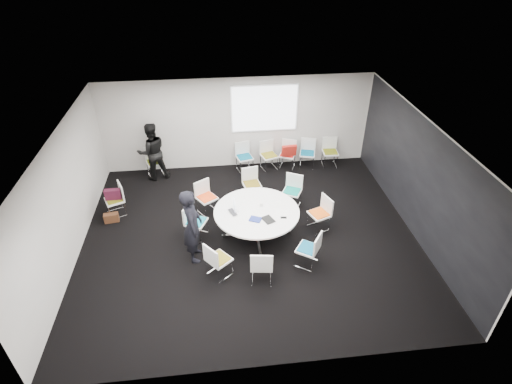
{
  "coord_description": "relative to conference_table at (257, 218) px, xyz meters",
  "views": [
    {
      "loc": [
        -0.7,
        -7.49,
        6.35
      ],
      "look_at": [
        0.2,
        0.4,
        1.0
      ],
      "focal_mm": 28.0,
      "sensor_mm": 36.0,
      "label": 1
    }
  ],
  "objects": [
    {
      "name": "maroon_bag",
      "position": [
        -3.55,
        1.27,
        0.1
      ],
      "size": [
        0.4,
        0.15,
        0.28
      ],
      "primitive_type": "cube",
      "rotation": [
        0.0,
        0.0,
        0.01
      ],
      "color": "#401124",
      "rests_on": "chair_spare_left"
    },
    {
      "name": "chair_back_d",
      "position": [
        1.95,
        3.16,
        -0.24
      ],
      "size": [
        0.57,
        0.56,
        0.88
      ],
      "rotation": [
        0.0,
        0.0,
        2.86
      ],
      "color": "silver",
      "rests_on": "ground"
    },
    {
      "name": "chair_ring_d",
      "position": [
        -1.18,
        1.1,
        -0.24
      ],
      "size": [
        0.63,
        0.63,
        0.88
      ],
      "rotation": [
        0.0,
        0.0,
        3.72
      ],
      "color": "silver",
      "rests_on": "ground"
    },
    {
      "name": "projection_screen",
      "position": [
        0.63,
        3.46,
        1.33
      ],
      "size": [
        1.9,
        0.03,
        1.35
      ],
      "primitive_type": "cube",
      "color": "white",
      "rests_on": "room_shell"
    },
    {
      "name": "laptop",
      "position": [
        -0.53,
        0.01,
        0.23
      ],
      "size": [
        0.29,
        0.35,
        0.02
      ],
      "primitive_type": "imported",
      "rotation": [
        0.0,
        0.0,
        1.95
      ],
      "color": "#333338",
      "rests_on": "conference_table"
    },
    {
      "name": "cup",
      "position": [
        0.13,
        0.19,
        0.26
      ],
      "size": [
        0.08,
        0.08,
        0.09
      ],
      "primitive_type": "cylinder",
      "color": "white",
      "rests_on": "conference_table"
    },
    {
      "name": "person_main",
      "position": [
        -1.48,
        -0.61,
        0.39
      ],
      "size": [
        0.45,
        0.67,
        1.8
      ],
      "primitive_type": "imported",
      "rotation": [
        0.0,
        0.0,
        1.6
      ],
      "color": "black",
      "rests_on": "ground"
    },
    {
      "name": "chair_person_back",
      "position": [
        -2.71,
        3.16,
        -0.24
      ],
      "size": [
        0.58,
        0.57,
        0.88
      ],
      "rotation": [
        0.0,
        0.0,
        3.47
      ],
      "color": "silver",
      "rests_on": "ground"
    },
    {
      "name": "chair_back_c",
      "position": [
        1.32,
        3.16,
        -0.24
      ],
      "size": [
        0.6,
        0.59,
        0.88
      ],
      "rotation": [
        0.0,
        0.0,
        2.74
      ],
      "color": "silver",
      "rests_on": "ground"
    },
    {
      "name": "red_jacket",
      "position": [
        1.32,
        2.94,
        0.18
      ],
      "size": [
        0.45,
        0.2,
        0.36
      ],
      "primitive_type": "cube",
      "rotation": [
        0.17,
        0.0,
        0.1
      ],
      "color": "#A31C14",
      "rests_on": "chair_back_c"
    },
    {
      "name": "chair_ring_a",
      "position": [
        1.57,
        0.08,
        -0.24
      ],
      "size": [
        0.58,
        0.59,
        0.88
      ],
      "rotation": [
        0.0,
        0.0,
        1.94
      ],
      "color": "silver",
      "rests_on": "ground"
    },
    {
      "name": "person_back",
      "position": [
        -2.7,
        3.0,
        0.36
      ],
      "size": [
        1.02,
        0.9,
        1.75
      ],
      "primitive_type": "imported",
      "rotation": [
        0.0,
        0.0,
        3.46
      ],
      "color": "black",
      "rests_on": "ground"
    },
    {
      "name": "laptop_lid",
      "position": [
        -0.51,
        0.11,
        0.34
      ],
      "size": [
        0.03,
        0.3,
        0.22
      ],
      "primitive_type": "cube",
      "rotation": [
        0.0,
        0.0,
        1.61
      ],
      "color": "silver",
      "rests_on": "conference_table"
    },
    {
      "name": "tablet_folio",
      "position": [
        -0.07,
        -0.33,
        0.23
      ],
      "size": [
        0.32,
        0.29,
        0.03
      ],
      "primitive_type": "cube",
      "rotation": [
        0.0,
        0.0,
        -0.42
      ],
      "color": "navy",
      "rests_on": "conference_table"
    },
    {
      "name": "chair_spare_left",
      "position": [
        -3.53,
        1.27,
        -0.24
      ],
      "size": [
        0.59,
        0.6,
        0.88
      ],
      "rotation": [
        0.0,
        0.0,
        1.97
      ],
      "color": "silver",
      "rests_on": "ground"
    },
    {
      "name": "chair_back_e",
      "position": [
        2.67,
        3.16,
        -0.24
      ],
      "size": [
        0.48,
        0.47,
        0.88
      ],
      "rotation": [
        0.0,
        0.0,
        3.09
      ],
      "color": "silver",
      "rests_on": "ground"
    },
    {
      "name": "chair_back_b",
      "position": [
        0.75,
        3.16,
        -0.24
      ],
      "size": [
        0.57,
        0.56,
        0.88
      ],
      "rotation": [
        0.0,
        0.0,
        3.43
      ],
      "color": "silver",
      "rests_on": "ground"
    },
    {
      "name": "chair_ring_e",
      "position": [
        -1.45,
        0.11,
        -0.24
      ],
      "size": [
        0.6,
        0.6,
        0.88
      ],
      "rotation": [
        0.0,
        0.0,
        4.29
      ],
      "color": "silver",
      "rests_on": "ground"
    },
    {
      "name": "chair_ring_h",
      "position": [
        1.01,
        -1.13,
        -0.24
      ],
      "size": [
        0.63,
        0.63,
        0.88
      ],
      "rotation": [
        0.0,
        0.0,
        7.26
      ],
      "color": "silver",
      "rests_on": "ground"
    },
    {
      "name": "conference_table",
      "position": [
        0.0,
        0.0,
        0.0
      ],
      "size": [
        2.02,
        2.02,
        0.73
      ],
      "color": "silver",
      "rests_on": "ground"
    },
    {
      "name": "chair_ring_b",
      "position": [
        1.08,
        1.14,
        -0.24
      ],
      "size": [
        0.61,
        0.61,
        0.88
      ],
      "rotation": [
        0.0,
        0.0,
        2.67
      ],
      "color": "silver",
      "rests_on": "ground"
    },
    {
      "name": "chair_ring_c",
      "position": [
        0.05,
        1.6,
        -0.24
      ],
      "size": [
        0.53,
        0.52,
        0.88
      ],
      "rotation": [
        0.0,
        0.0,
        3.32
      ],
      "color": "silver",
      "rests_on": "ground"
    },
    {
      "name": "chair_back_a",
      "position": [
        -0.01,
        3.14,
        -0.24
      ],
      "size": [
        0.55,
        0.54,
        0.88
      ],
      "rotation": [
        0.0,
        0.0,
        3.38
      ],
      "color": "silver",
      "rests_on": "ground"
    },
    {
      "name": "papers_front",
      "position": [
        0.59,
        -0.13,
        0.22
      ],
      "size": [
        0.33,
        0.25,
        0.0
      ],
      "primitive_type": "cube",
      "rotation": [
        0.0,
        0.0,
        -0.15
      ],
      "color": "white",
      "rests_on": "conference_table"
    },
    {
      "name": "phone",
      "position": [
        0.59,
        -0.33,
        0.22
      ],
      "size": [
        0.15,
        0.09,
        0.01
      ],
      "primitive_type": "cube",
      "rotation": [
        0.0,
        0.0,
        -0.12
      ],
      "color": "black",
      "rests_on": "conference_table"
    },
    {
      "name": "chair_ring_g",
      "position": [
        -0.07,
        -1.5,
        -0.24
      ],
      "size": [
        0.52,
        0.51,
        0.88
      ],
      "rotation": [
        0.0,
        0.0,
        6.15
      ],
      "color": "silver",
      "rests_on": "ground"
    },
    {
      "name": "brown_bag",
      "position": [
        -3.63,
        0.95,
        -0.4
      ],
      "size": [
        0.38,
        0.2,
        0.24
      ],
      "primitive_type": "cube",
      "rotation": [
        0.0,
        0.0,
        0.13
      ],
      "color": "#482817",
      "rests_on": "ground"
    },
    {
      "name": "room_shell",
      "position": [
        -0.08,
        -0.0,
        0.88
      ],
      "size": [
        8.08,
        7.08,
        2.88
      ],
      "color": "black",
      "rests_on": "ground"
    },
    {
      "name": "chair_ring_f",
      "position": [
        -0.96,
        -1.24,
        -0.24
      ],
      "size": [
        0.64,
        0.64,
        0.88
      ],
      "rotation": [
        0.0,
        0.0,
        5.4
      ],
      "color": "silver",
      "rests_on": "ground"
    },
    {
      "name": "notebook_black",
      "position": [
        0.22,
        -0.37,
        0.22
      ],
      "size": [
        0.32,
        0.36,
        0.02
      ],
      "primitive_type": "cube",
      "rotation": [
        0.0,
        0.0,
        0.42
      ],
      "color": "black",
      "rests_on": "conference_table"
    },
    {
      "name": "papers_right",
      "position": [
        0.5,
        0.22,
        0.22
      ],
      "size": [
        0.34,
        0.27,
        0.0
      ],
      "primitive_type": "cube",
      "rotation": [
        0.0,
        0.0,
        0.22
      ],
      "color": "white",
      "rests_on": "conference_table"
    }
  ]
}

